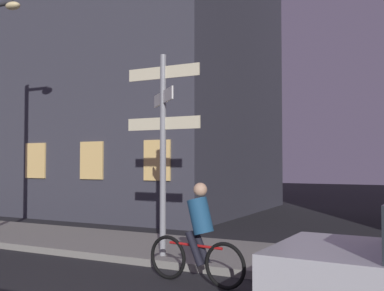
% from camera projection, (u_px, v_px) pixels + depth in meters
% --- Properties ---
extents(sidewalk_kerb, '(40.00, 2.68, 0.14)m').
position_uv_depth(sidewalk_kerb, '(212.00, 254.00, 9.27)').
color(sidewalk_kerb, gray).
rests_on(sidewalk_kerb, ground_plane).
extents(signpost, '(1.61, 0.99, 3.90)m').
position_uv_depth(signpost, '(163.00, 133.00, 8.83)').
color(signpost, gray).
rests_on(signpost, sidewalk_kerb).
extents(cyclist, '(1.81, 0.38, 1.61)m').
position_uv_depth(cyclist, '(198.00, 237.00, 7.20)').
color(cyclist, black).
rests_on(cyclist, ground_plane).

